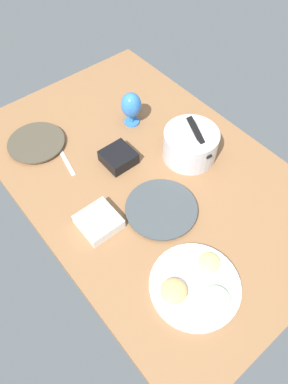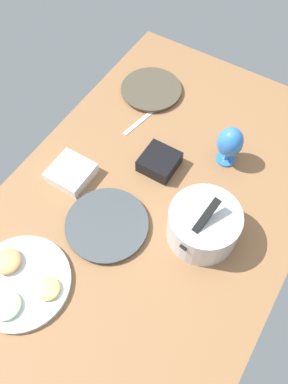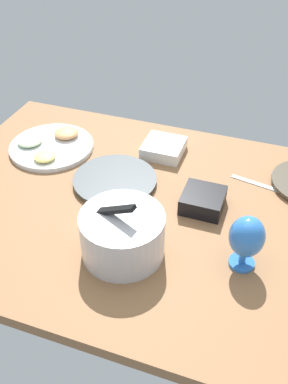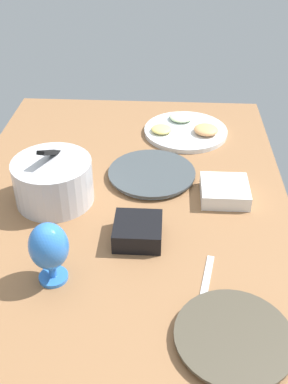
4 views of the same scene
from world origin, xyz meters
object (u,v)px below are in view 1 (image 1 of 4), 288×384
Objects in this scene: square_bowl_white at (99,221)px; dinner_plate_left at (37,143)px; hurricane_glass_blue at (131,106)px; square_bowl_black at (118,157)px; dinner_plate_right at (161,209)px; mixing_bowl at (190,144)px; fruit_platter at (195,286)px.

dinner_plate_left is at bearing 177.38° from square_bowl_white.
hurricane_glass_blue reaches higher than square_bowl_white.
square_bowl_black is at bearing -51.30° from hurricane_glass_blue.
dinner_plate_left and dinner_plate_right have the same top height.
square_bowl_white is at bearing -85.42° from mixing_bowl.
dinner_plate_right is at bearing 17.89° from dinner_plate_left.
fruit_platter and square_bowl_white have the same top height.
square_bowl_white is at bearing -165.04° from fruit_platter.
dinner_plate_left is at bearing -110.55° from hurricane_glass_blue.
square_bowl_white is at bearing -114.21° from dinner_plate_right.
dinner_plate_left is at bearing -162.11° from dinner_plate_right.
dinner_plate_right is at bearing 65.79° from square_bowl_white.
dinner_plate_left is 54.10cm from square_bowl_white.
square_bowl_black is (-63.65, 14.47, 1.77)cm from fruit_platter.
square_bowl_white is (-42.24, -11.29, 1.21)cm from fruit_platter.
mixing_bowl is 0.78× the size of fruit_platter.
dinner_plate_left is 71.07cm from mixing_bowl.
square_bowl_white is (37.68, -46.06, -7.70)cm from hurricane_glass_blue.
square_bowl_black is (-17.19, -27.01, -4.26)cm from mixing_bowl.
fruit_platter is 43.74cm from square_bowl_white.
mixing_bowl is 32.30cm from square_bowl_black.
dinner_plate_right is 32.05cm from square_bowl_black.
fruit_platter is 2.44× the size of square_bowl_black.
square_bowl_black is at bearing 35.54° from dinner_plate_left.
mixing_bowl is 34.24cm from hurricane_glass_blue.
fruit_platter is 87.61cm from hurricane_glass_blue.
hurricane_glass_blue is at bearing 156.49° from fruit_platter.
dinner_plate_left is 1.99× the size of square_bowl_black.
hurricane_glass_blue reaches higher than square_bowl_black.
fruit_platter is at bearing -12.81° from square_bowl_black.
hurricane_glass_blue is 1.29× the size of square_bowl_black.
mixing_bowl is 53.16cm from square_bowl_white.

